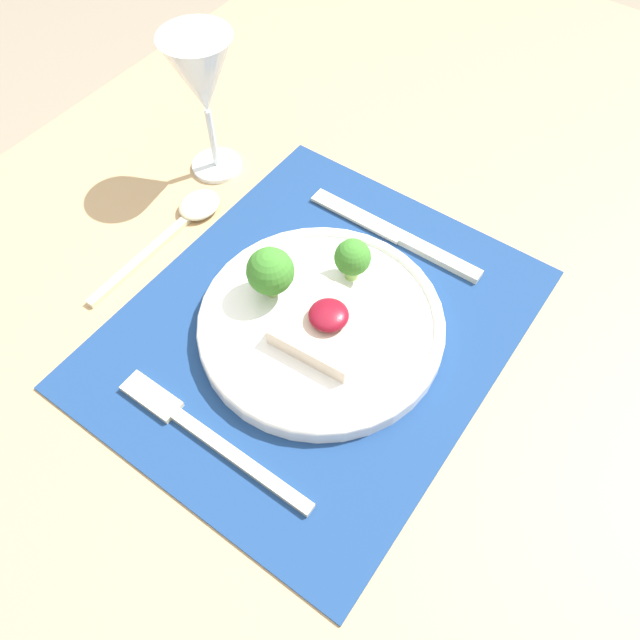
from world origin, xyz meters
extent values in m
plane|color=gray|center=(0.00, 0.00, 0.00)|extent=(8.00, 8.00, 0.00)
cube|color=tan|center=(0.00, 0.00, 0.71)|extent=(1.58, 0.97, 0.03)
cylinder|color=tan|center=(0.72, 0.41, 0.35)|extent=(0.06, 0.06, 0.69)
cube|color=navy|center=(0.00, 0.00, 0.72)|extent=(0.44, 0.36, 0.00)
cylinder|color=white|center=(0.00, -0.01, 0.73)|extent=(0.25, 0.25, 0.02)
torus|color=white|center=(0.00, -0.01, 0.74)|extent=(0.25, 0.25, 0.01)
cube|color=beige|center=(-0.01, -0.02, 0.75)|extent=(0.09, 0.09, 0.02)
ellipsoid|color=maroon|center=(-0.01, -0.02, 0.77)|extent=(0.04, 0.04, 0.02)
cylinder|color=#84B256|center=(0.00, 0.06, 0.75)|extent=(0.01, 0.01, 0.02)
sphere|color=#387A28|center=(0.00, 0.06, 0.78)|extent=(0.05, 0.05, 0.05)
cylinder|color=#84B256|center=(0.07, 0.00, 0.75)|extent=(0.01, 0.01, 0.02)
sphere|color=#387A28|center=(0.07, 0.00, 0.77)|extent=(0.04, 0.04, 0.04)
cube|color=beige|center=(-0.16, -0.03, 0.73)|extent=(0.01, 0.16, 0.01)
cube|color=beige|center=(-0.16, 0.08, 0.73)|extent=(0.02, 0.06, 0.01)
cube|color=beige|center=(0.15, -0.06, 0.73)|extent=(0.02, 0.10, 0.01)
cube|color=beige|center=(0.15, 0.05, 0.73)|extent=(0.02, 0.12, 0.00)
cube|color=beige|center=(-0.04, 0.21, 0.73)|extent=(0.15, 0.01, 0.01)
ellipsoid|color=beige|center=(0.06, 0.21, 0.73)|extent=(0.05, 0.04, 0.02)
cylinder|color=white|center=(0.13, 0.24, 0.73)|extent=(0.06, 0.06, 0.01)
cylinder|color=white|center=(0.13, 0.24, 0.77)|extent=(0.01, 0.01, 0.08)
cone|color=white|center=(0.13, 0.24, 0.85)|extent=(0.08, 0.08, 0.09)
camera|label=1|loc=(-0.29, -0.21, 1.26)|focal=35.00mm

